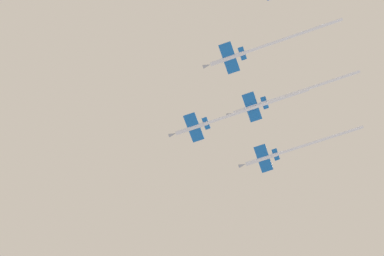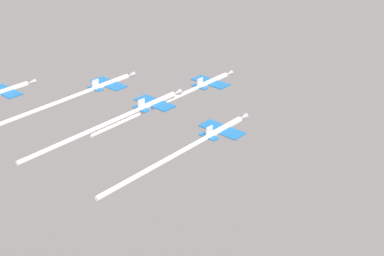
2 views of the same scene
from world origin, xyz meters
TOP-DOWN VIEW (x-y plane):
  - jet_lead at (17.59, 2.73)m, footprint 11.84×45.26m
  - jet_port_inner at (32.06, 22.06)m, footprint 11.42×42.84m
  - jet_starboard_inner at (-2.38, 15.26)m, footprint 11.05×40.70m
  - jet_port_outer at (14.50, 20.63)m, footprint 11.34×42.38m

SIDE VIEW (x-z plane):
  - jet_starboard_inner at x=-2.38m, z-range 169.39..172.19m
  - jet_lead at x=17.59m, z-range 169.57..172.37m
  - jet_port_inner at x=32.06m, z-range 169.80..172.61m
  - jet_port_outer at x=14.50m, z-range 170.61..173.41m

